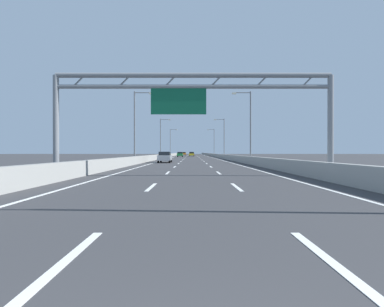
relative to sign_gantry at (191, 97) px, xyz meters
The scene contains 53 objects.
ground_plane 81.56m from the sign_gantry, 89.92° to the left, with size 260.00×260.00×0.00m, color #38383A.
lane_dash_left_0 15.94m from the sign_gantry, 96.38° to the right, with size 0.16×3.00×0.01m, color white.
lane_dash_left_1 7.97m from the sign_gantry, 105.48° to the right, with size 0.16×3.00×0.01m, color white.
lane_dash_left_2 5.92m from the sign_gantry, 120.03° to the left, with size 0.16×3.00×0.01m, color white.
lane_dash_left_3 12.98m from the sign_gantry, 98.05° to the left, with size 0.16×3.00×0.01m, color white.
lane_dash_left_4 21.54m from the sign_gantry, 94.61° to the left, with size 0.16×3.00×0.01m, color white.
lane_dash_left_5 30.36m from the sign_gantry, 93.22° to the left, with size 0.16×3.00×0.01m, color white.
lane_dash_left_6 39.26m from the sign_gantry, 92.48° to the left, with size 0.16×3.00×0.01m, color white.
lane_dash_left_7 48.19m from the sign_gantry, 92.01° to the left, with size 0.16×3.00×0.01m, color white.
lane_dash_left_8 57.15m from the sign_gantry, 91.70° to the left, with size 0.16×3.00×0.01m, color white.
lane_dash_left_9 66.12m from the sign_gantry, 91.46° to the left, with size 0.16×3.00×0.01m, color white.
lane_dash_left_10 75.09m from the sign_gantry, 91.29° to the left, with size 0.16×3.00×0.01m, color white.
lane_dash_left_11 84.07m from the sign_gantry, 91.15° to the left, with size 0.16×3.00×0.01m, color white.
lane_dash_left_12 93.06m from the sign_gantry, 91.04° to the left, with size 0.16×3.00×0.01m, color white.
lane_dash_left_13 102.05m from the sign_gantry, 90.95° to the left, with size 0.16×3.00×0.01m, color white.
lane_dash_left_14 111.04m from the sign_gantry, 90.87° to the left, with size 0.16×3.00×0.01m, color white.
lane_dash_left_15 120.03m from the sign_gantry, 90.81° to the left, with size 0.16×3.00×0.01m, color white.
lane_dash_left_16 129.02m from the sign_gantry, 90.75° to the left, with size 0.16×3.00×0.01m, color white.
lane_dash_left_17 138.01m from the sign_gantry, 90.70° to the left, with size 0.16×3.00×0.01m, color white.
lane_dash_right_0 15.97m from the sign_gantry, 82.77° to the right, with size 0.16×3.00×0.01m, color white.
lane_dash_right_1 8.03m from the sign_gantry, 72.53° to the right, with size 0.16×3.00×0.01m, color white.
lane_dash_right_2 5.99m from the sign_gantry, 56.71° to the left, with size 0.16×3.00×0.01m, color white.
lane_dash_right_3 13.01m from the sign_gantry, 80.87° to the left, with size 0.16×3.00×0.01m, color white.
lane_dash_right_4 21.56m from the sign_gantry, 84.77° to the left, with size 0.16×3.00×0.01m, color white.
lane_dash_right_5 30.37m from the sign_gantry, 86.34° to the left, with size 0.16×3.00×0.01m, color white.
lane_dash_right_6 39.27m from the sign_gantry, 87.18° to the left, with size 0.16×3.00×0.01m, color white.
lane_dash_right_7 48.20m from the sign_gantry, 87.71° to the left, with size 0.16×3.00×0.01m, color white.
lane_dash_right_8 57.16m from the sign_gantry, 88.07° to the left, with size 0.16×3.00×0.01m, color white.
lane_dash_right_9 66.12m from the sign_gantry, 88.34° to the left, with size 0.16×3.00×0.01m, color white.
lane_dash_right_10 75.10m from the sign_gantry, 88.54° to the left, with size 0.16×3.00×0.01m, color white.
lane_dash_right_11 84.08m from the sign_gantry, 88.69° to the left, with size 0.16×3.00×0.01m, color white.
lane_dash_right_12 93.06m from the sign_gantry, 88.82° to the left, with size 0.16×3.00×0.01m, color white.
lane_dash_right_13 102.05m from the sign_gantry, 88.92° to the left, with size 0.16×3.00×0.01m, color white.
lane_dash_right_14 111.04m from the sign_gantry, 89.01° to the left, with size 0.16×3.00×0.01m, color white.
lane_dash_right_15 120.03m from the sign_gantry, 89.09° to the left, with size 0.16×3.00×0.01m, color white.
lane_dash_right_16 129.02m from the sign_gantry, 89.15° to the left, with size 0.16×3.00×0.01m, color white.
lane_dash_right_17 138.01m from the sign_gantry, 89.20° to the left, with size 0.16×3.00×0.01m, color white.
edge_line_left 69.78m from the sign_gantry, 94.23° to the left, with size 0.16×176.00×0.01m, color white.
edge_line_right 69.79m from the sign_gantry, 85.58° to the left, with size 0.16×176.00×0.01m, color white.
barrier_left 91.77m from the sign_gantry, 94.25° to the left, with size 0.45×220.00×0.95m.
barrier_right 91.79m from the sign_gantry, 85.61° to the left, with size 0.45×220.00×0.95m.
sign_gantry is the anchor object (origin of this frame).
streetlamp_left_mid 23.58m from the sign_gantry, 108.17° to the left, with size 2.58×0.28×9.50m.
streetlamp_right_mid 23.65m from the sign_gantry, 71.30° to the left, with size 2.58×0.28×9.50m.
streetlamp_left_far 57.19m from the sign_gantry, 97.38° to the left, with size 2.58×0.28×9.50m.
streetlamp_right_far 57.22m from the sign_gantry, 82.39° to the left, with size 2.58×0.28×9.50m.
streetlamp_left_distant 91.34m from the sign_gantry, 94.62° to the left, with size 2.58×0.28×9.50m.
streetlamp_right_distant 91.36m from the sign_gantry, 85.24° to the left, with size 2.58×0.28×9.50m.
green_car 75.94m from the sign_gantry, 92.72° to the left, with size 1.73×4.14×1.48m.
silver_car 24.84m from the sign_gantry, 98.72° to the left, with size 1.70×4.64×1.51m.
yellow_car 86.93m from the sign_gantry, 90.08° to the left, with size 1.74×4.58×1.43m.
orange_car 120.43m from the sign_gantry, 91.70° to the left, with size 1.87×4.56×1.43m.
red_car 95.28m from the sign_gantry, 90.06° to the left, with size 1.86×4.52×1.50m.
Camera 1 is at (-0.08, -0.74, 1.49)m, focal length 29.45 mm.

